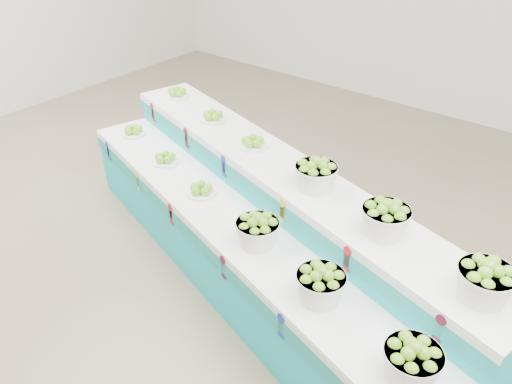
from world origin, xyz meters
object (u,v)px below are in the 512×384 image
Objects in this scene: plate_upper_mid at (213,116)px; display_stand at (256,227)px; basket_upper_right at (485,281)px; basket_lower_left at (258,230)px.

display_stand is at bearing -29.93° from plate_upper_mid.
basket_lower_left is at bearing -175.70° from basket_upper_right.
basket_lower_left is 1.00× the size of basket_upper_right.
plate_upper_mid is at bearing 163.77° from basket_upper_right.
plate_upper_mid is at bearing 144.09° from basket_lower_left.
display_stand is 1.29m from plate_upper_mid.
basket_upper_right reaches higher than plate_upper_mid.
display_stand reaches higher than basket_lower_left.
plate_upper_mid is 3.02m from basket_upper_right.
display_stand is 17.39× the size of plate_upper_mid.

